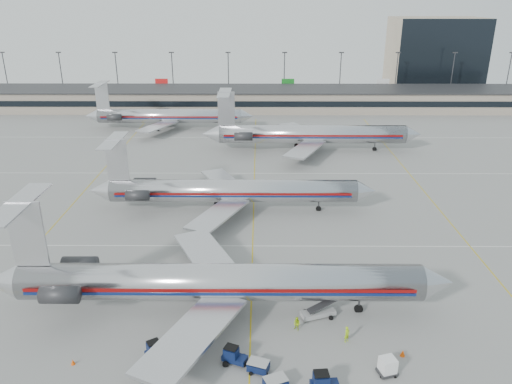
{
  "coord_description": "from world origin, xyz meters",
  "views": [
    {
      "loc": [
        0.8,
        -51.19,
        32.38
      ],
      "look_at": [
        0.41,
        18.87,
        4.5
      ],
      "focal_mm": 35.0,
      "sensor_mm": 36.0,
      "label": 1
    }
  ],
  "objects_px": {
    "jet_foreground": "(211,281)",
    "belt_loader": "(319,312)",
    "tug_center": "(233,356)",
    "uld_container": "(388,366)",
    "jet_second_row": "(227,190)"
  },
  "relations": [
    {
      "from": "tug_center",
      "to": "jet_second_row",
      "type": "bearing_deg",
      "value": 116.64
    },
    {
      "from": "jet_foreground",
      "to": "jet_second_row",
      "type": "bearing_deg",
      "value": 89.67
    },
    {
      "from": "belt_loader",
      "to": "jet_foreground",
      "type": "bearing_deg",
      "value": 156.14
    },
    {
      "from": "uld_container",
      "to": "jet_foreground",
      "type": "bearing_deg",
      "value": 133.76
    },
    {
      "from": "jet_second_row",
      "to": "uld_container",
      "type": "relative_size",
      "value": 23.27
    },
    {
      "from": "tug_center",
      "to": "belt_loader",
      "type": "bearing_deg",
      "value": 61.98
    },
    {
      "from": "jet_second_row",
      "to": "tug_center",
      "type": "relative_size",
      "value": 17.77
    },
    {
      "from": "jet_foreground",
      "to": "jet_second_row",
      "type": "xyz_separation_m",
      "value": [
        0.16,
        27.4,
        -0.36
      ]
    },
    {
      "from": "tug_center",
      "to": "uld_container",
      "type": "height_order",
      "value": "tug_center"
    },
    {
      "from": "tug_center",
      "to": "uld_container",
      "type": "relative_size",
      "value": 1.31
    },
    {
      "from": "jet_foreground",
      "to": "belt_loader",
      "type": "bearing_deg",
      "value": -4.52
    },
    {
      "from": "jet_second_row",
      "to": "tug_center",
      "type": "distance_m",
      "value": 35.81
    },
    {
      "from": "jet_second_row",
      "to": "uld_container",
      "type": "bearing_deg",
      "value": -65.68
    },
    {
      "from": "jet_second_row",
      "to": "belt_loader",
      "type": "bearing_deg",
      "value": -67.98
    },
    {
      "from": "jet_foreground",
      "to": "tug_center",
      "type": "xyz_separation_m",
      "value": [
        2.73,
        -8.23,
        -2.96
      ]
    }
  ]
}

